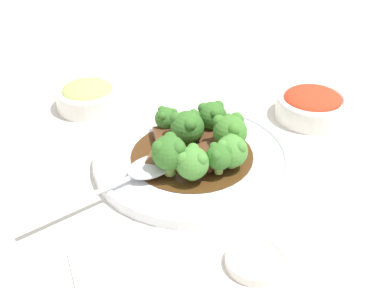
% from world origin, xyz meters
% --- Properties ---
extents(ground_plane, '(4.00, 4.00, 0.00)m').
position_xyz_m(ground_plane, '(0.00, 0.00, 0.00)').
color(ground_plane, silver).
extents(main_plate, '(0.28, 0.28, 0.02)m').
position_xyz_m(main_plate, '(0.00, 0.00, 0.01)').
color(main_plate, white).
rests_on(main_plate, ground_plane).
extents(beef_strip_0, '(0.07, 0.04, 0.01)m').
position_xyz_m(beef_strip_0, '(-0.02, 0.03, 0.02)').
color(beef_strip_0, '#56331E').
rests_on(beef_strip_0, main_plate).
extents(beef_strip_1, '(0.07, 0.05, 0.02)m').
position_xyz_m(beef_strip_1, '(0.01, -0.05, 0.03)').
color(beef_strip_1, brown).
rests_on(beef_strip_1, main_plate).
extents(beef_strip_2, '(0.06, 0.05, 0.02)m').
position_xyz_m(beef_strip_2, '(0.03, 0.01, 0.03)').
color(beef_strip_2, '#56331E').
rests_on(beef_strip_2, main_plate).
extents(beef_strip_3, '(0.05, 0.04, 0.01)m').
position_xyz_m(beef_strip_3, '(-0.04, -0.03, 0.03)').
color(beef_strip_3, '#56331E').
rests_on(beef_strip_3, main_plate).
extents(broccoli_floret_0, '(0.05, 0.05, 0.05)m').
position_xyz_m(broccoli_floret_0, '(-0.02, -0.00, 0.05)').
color(broccoli_floret_0, '#8EB756').
rests_on(broccoli_floret_0, main_plate).
extents(broccoli_floret_1, '(0.04, 0.04, 0.05)m').
position_xyz_m(broccoli_floret_1, '(0.06, -0.02, 0.04)').
color(broccoli_floret_1, '#7FA84C').
rests_on(broccoli_floret_1, main_plate).
extents(broccoli_floret_2, '(0.03, 0.03, 0.04)m').
position_xyz_m(broccoli_floret_2, '(-0.07, -0.02, 0.04)').
color(broccoli_floret_2, '#8EB756').
rests_on(broccoli_floret_2, main_plate).
extents(broccoli_floret_3, '(0.05, 0.05, 0.06)m').
position_xyz_m(broccoli_floret_3, '(0.01, 0.05, 0.05)').
color(broccoli_floret_3, '#8EB756').
rests_on(broccoli_floret_3, main_plate).
extents(broccoli_floret_4, '(0.05, 0.05, 0.05)m').
position_xyz_m(broccoli_floret_4, '(0.04, 0.04, 0.04)').
color(broccoli_floret_4, '#8EB756').
rests_on(broccoli_floret_4, main_plate).
extents(broccoli_floret_5, '(0.03, 0.03, 0.04)m').
position_xyz_m(broccoli_floret_5, '(-0.02, 0.07, 0.04)').
color(broccoli_floret_5, '#7FA84C').
rests_on(broccoli_floret_5, main_plate).
extents(broccoli_floret_6, '(0.04, 0.04, 0.05)m').
position_xyz_m(broccoli_floret_6, '(-0.05, 0.04, 0.05)').
color(broccoli_floret_6, '#8EB756').
rests_on(broccoli_floret_6, main_plate).
extents(broccoli_floret_7, '(0.05, 0.05, 0.06)m').
position_xyz_m(broccoli_floret_7, '(0.04, -0.04, 0.05)').
color(broccoli_floret_7, '#7FA84C').
rests_on(broccoli_floret_7, main_plate).
extents(broccoli_floret_8, '(0.04, 0.04, 0.04)m').
position_xyz_m(broccoli_floret_8, '(0.05, 0.02, 0.05)').
color(broccoli_floret_8, '#8EB756').
rests_on(broccoli_floret_8, main_plate).
extents(serving_spoon, '(0.11, 0.21, 0.01)m').
position_xyz_m(serving_spoon, '(0.03, -0.08, 0.03)').
color(serving_spoon, silver).
rests_on(serving_spoon, main_plate).
extents(side_bowl_kimchi, '(0.12, 0.12, 0.05)m').
position_xyz_m(side_bowl_kimchi, '(-0.08, 0.22, 0.02)').
color(side_bowl_kimchi, white).
rests_on(side_bowl_kimchi, ground_plane).
extents(side_bowl_appetizer, '(0.11, 0.11, 0.04)m').
position_xyz_m(side_bowl_appetizer, '(-0.21, -0.13, 0.02)').
color(side_bowl_appetizer, white).
rests_on(side_bowl_appetizer, ground_plane).
extents(sauce_dish, '(0.07, 0.07, 0.01)m').
position_xyz_m(sauce_dish, '(0.21, 0.02, 0.01)').
color(sauce_dish, white).
rests_on(sauce_dish, ground_plane).
extents(paper_napkin, '(0.13, 0.11, 0.01)m').
position_xyz_m(paper_napkin, '(0.19, -0.13, 0.00)').
color(paper_napkin, silver).
rests_on(paper_napkin, ground_plane).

